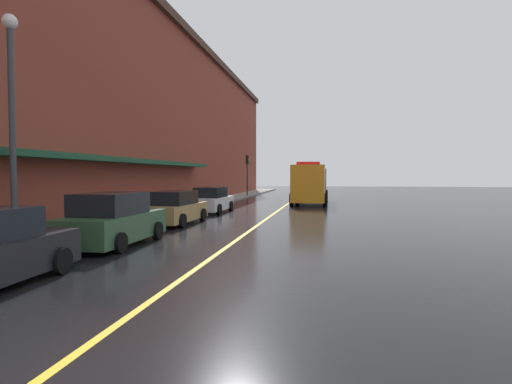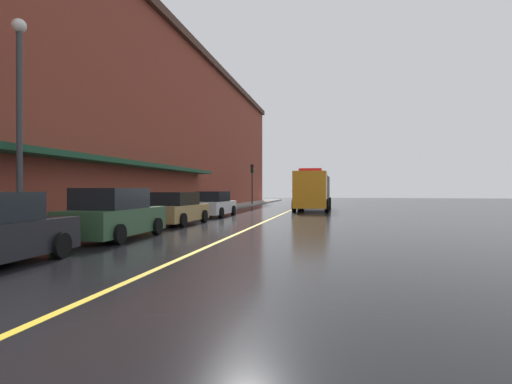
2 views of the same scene
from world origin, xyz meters
TOP-DOWN VIEW (x-y plane):
  - ground_plane at (0.00, 25.00)m, footprint 112.00×112.00m
  - sidewalk_left at (-6.20, 25.00)m, footprint 2.40×70.00m
  - lane_center_stripe at (0.00, 25.00)m, footprint 0.16×70.00m
  - brick_building_left at (-13.62, 24.00)m, footprint 13.62×64.00m
  - parked_car_1 at (-3.89, 8.51)m, footprint 2.15×4.55m
  - parked_car_2 at (-4.02, 14.60)m, footprint 2.05×4.59m
  - parked_car_3 at (-3.99, 20.71)m, footprint 2.04×4.35m
  - utility_truck at (1.78, 30.35)m, footprint 2.88×9.25m
  - street_lamp_left at (-5.95, 6.49)m, footprint 0.44×0.44m
  - traffic_light_near at (-5.29, 38.70)m, footprint 0.38×0.36m

SIDE VIEW (x-z plane):
  - ground_plane at x=0.00m, z-range 0.00..0.00m
  - lane_center_stripe at x=0.00m, z-range 0.00..0.01m
  - sidewalk_left at x=-6.20m, z-range 0.00..0.15m
  - parked_car_2 at x=-4.02m, z-range -0.05..1.55m
  - parked_car_3 at x=-3.99m, z-range -0.05..1.56m
  - parked_car_1 at x=-3.89m, z-range -0.06..1.72m
  - utility_truck at x=1.78m, z-range -0.07..3.28m
  - traffic_light_near at x=-5.29m, z-range 1.01..5.31m
  - street_lamp_left at x=-5.95m, z-range 0.93..7.87m
  - brick_building_left at x=-13.62m, z-range 0.01..13.55m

